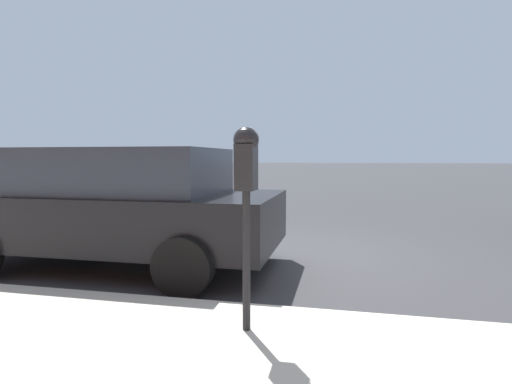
# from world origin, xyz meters

# --- Properties ---
(ground_plane) EXTENTS (220.00, 220.00, 0.00)m
(ground_plane) POSITION_xyz_m (0.00, 0.00, 0.00)
(ground_plane) COLOR #333335
(parking_meter) EXTENTS (0.21, 0.19, 1.54)m
(parking_meter) POSITION_xyz_m (-2.74, -0.15, 1.30)
(parking_meter) COLOR black
(parking_meter) RESTS_ON sidewalk
(car_black) EXTENTS (2.11, 4.22, 1.55)m
(car_black) POSITION_xyz_m (-0.89, 1.99, 0.81)
(car_black) COLOR black
(car_black) RESTS_ON ground_plane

